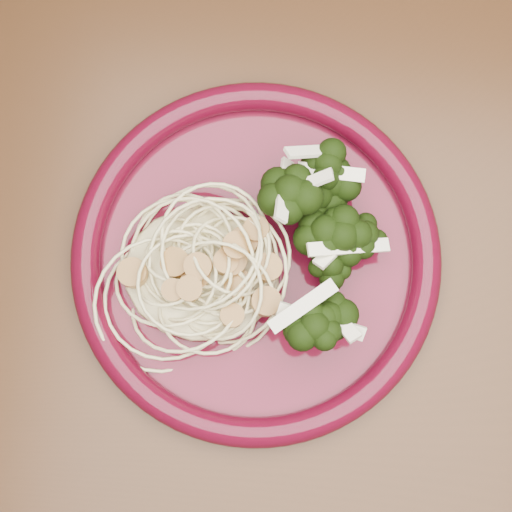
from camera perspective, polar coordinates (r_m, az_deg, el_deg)
The scene contains 6 objects.
dining_table at distance 0.70m, azimuth -7.86°, elevation 2.51°, with size 1.20×0.80×0.75m.
dinner_plate at distance 0.57m, azimuth -0.00°, elevation -0.16°, with size 0.39×0.39×0.02m.
spaghetti_pile at distance 0.56m, azimuth -4.46°, elevation -1.26°, with size 0.13×0.11×0.03m, color beige.
scallop_cluster at distance 0.53m, azimuth -4.74°, elevation -0.69°, with size 0.12×0.12×0.04m, color #AE7C3B, non-canonical shape.
broccoli_pile at distance 0.56m, azimuth 5.52°, elevation 1.82°, with size 0.09×0.15×0.05m, color black.
onion_garnish at distance 0.53m, azimuth 5.86°, elevation 2.57°, with size 0.07×0.10×0.06m, color white, non-canonical shape.
Camera 1 is at (0.12, -0.14, 1.33)m, focal length 50.00 mm.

